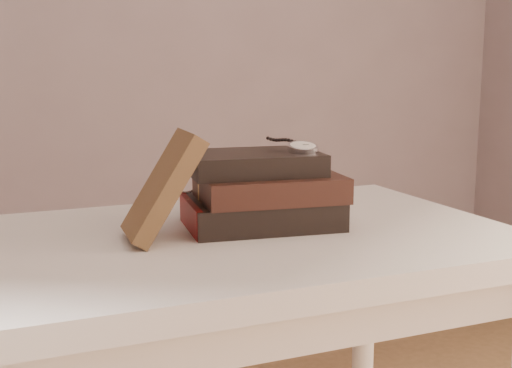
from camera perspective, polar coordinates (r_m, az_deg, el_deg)
name	(u,v)px	position (r m, az deg, el deg)	size (l,w,h in m)	color
table	(217,288)	(1.17, -3.30, -8.58)	(1.00, 0.60, 0.75)	silver
book_stack	(262,192)	(1.19, 0.51, -0.65)	(0.28, 0.21, 0.13)	black
journal	(163,187)	(1.10, -7.71, -0.23)	(0.03, 0.12, 0.19)	#432D19
pocket_watch	(301,147)	(1.19, 3.76, 3.09)	(0.06, 0.16, 0.02)	silver
eyeglasses	(200,179)	(1.26, -4.68, 0.45)	(0.12, 0.14, 0.05)	silver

